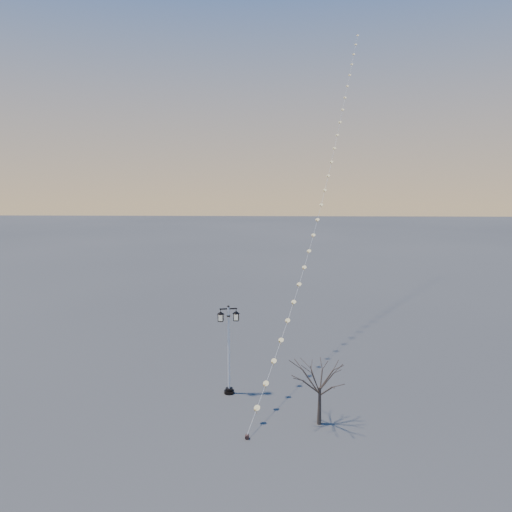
{
  "coord_description": "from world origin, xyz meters",
  "views": [
    {
      "loc": [
        2.39,
        -24.2,
        13.34
      ],
      "look_at": [
        1.41,
        5.87,
        8.46
      ],
      "focal_mm": 33.26,
      "sensor_mm": 36.0,
      "label": 1
    }
  ],
  "objects": [
    {
      "name": "bare_tree",
      "position": [
        5.08,
        0.23,
        2.7
      ],
      "size": [
        2.35,
        2.35,
        3.89
      ],
      "rotation": [
        0.0,
        0.0,
        -0.36
      ],
      "color": "#382E27",
      "rests_on": "ground"
    },
    {
      "name": "ground",
      "position": [
        0.0,
        0.0,
        0.0
      ],
      "size": [
        300.0,
        300.0,
        0.0
      ],
      "primitive_type": "plane",
      "color": "#454546",
      "rests_on": "ground"
    },
    {
      "name": "street_lamp",
      "position": [
        -0.22,
        3.85,
        3.16
      ],
      "size": [
        1.44,
        0.67,
        5.72
      ],
      "rotation": [
        0.0,
        0.0,
        0.18
      ],
      "color": "black",
      "rests_on": "ground"
    },
    {
      "name": "kite_train",
      "position": [
        7.27,
        19.7,
        15.92
      ],
      "size": [
        12.77,
        42.86,
        32.0
      ],
      "rotation": [
        0.0,
        0.0,
        -0.16
      ],
      "color": "#331D18",
      "rests_on": "ground"
    }
  ]
}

